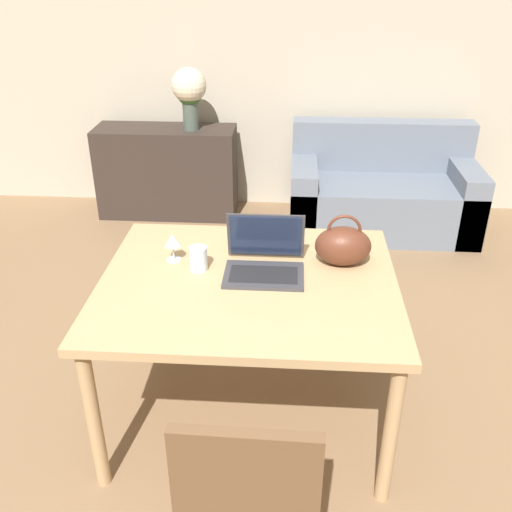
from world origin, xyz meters
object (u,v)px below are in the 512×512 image
chair (250,498)px  flower_vase (189,91)px  couch (381,194)px  laptop (265,256)px  drinking_glass (198,259)px  wine_glass (173,242)px  handbag (343,245)px

chair → flower_vase: 3.41m
chair → flower_vase: (-0.73, 3.29, 0.54)m
couch → flower_vase: (-1.55, 0.13, 0.77)m
chair → laptop: laptop is taller
drinking_glass → wine_glass: wine_glass is taller
laptop → wine_glass: (-0.43, 0.06, 0.03)m
chair → wine_glass: (-0.44, 1.10, 0.33)m
drinking_glass → handbag: bearing=8.6°
chair → couch: size_ratio=0.63×
handbag → flower_vase: size_ratio=0.53×
chair → handbag: bearing=74.3°
wine_glass → flower_vase: flower_vase is taller
chair → handbag: 1.22m
couch → wine_glass: size_ratio=10.83×
laptop → handbag: same height
chair → couch: 3.28m
drinking_glass → wine_glass: size_ratio=0.83×
couch → laptop: laptop is taller
chair → wine_glass: bearing=112.9°
couch → wine_glass: (-1.26, -2.06, 0.56)m
couch → laptop: bearing=-111.6°
flower_vase → wine_glass: bearing=-82.5°
laptop → couch: bearing=68.4°
flower_vase → drinking_glass: bearing=-79.6°
chair → flower_vase: flower_vase is taller
handbag → chair: bearing=-106.9°
laptop → drinking_glass: 0.30m
drinking_glass → handbag: (0.65, 0.10, 0.04)m
wine_glass → couch: bearing=58.5°
handbag → flower_vase: 2.42m
laptop → flower_vase: size_ratio=0.72×
couch → handbag: bearing=-103.3°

